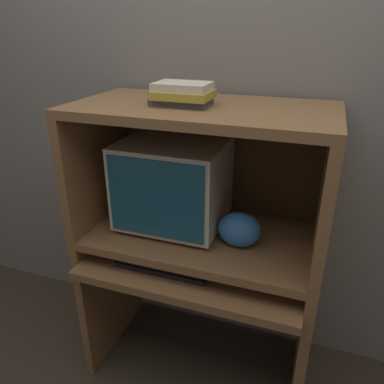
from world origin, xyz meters
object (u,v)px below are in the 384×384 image
(keyboard, at_px, (163,265))
(book_stack, at_px, (182,94))
(snack_bag, at_px, (239,230))
(crt_monitor, at_px, (173,183))
(mouse, at_px, (226,275))

(keyboard, xyz_separation_m, book_stack, (0.04, 0.14, 0.69))
(snack_bag, relative_size, book_stack, 0.77)
(crt_monitor, relative_size, keyboard, 1.11)
(book_stack, bearing_deg, crt_monitor, 137.69)
(snack_bag, bearing_deg, keyboard, -157.86)
(keyboard, height_order, book_stack, book_stack)
(keyboard, xyz_separation_m, snack_bag, (0.29, 0.12, 0.16))
(crt_monitor, bearing_deg, book_stack, -42.31)
(keyboard, bearing_deg, crt_monitor, 98.66)
(mouse, height_order, snack_bag, snack_bag)
(crt_monitor, distance_m, mouse, 0.45)
(crt_monitor, relative_size, snack_bag, 2.53)
(crt_monitor, xyz_separation_m, keyboard, (0.03, -0.20, -0.29))
(keyboard, xyz_separation_m, mouse, (0.26, 0.02, 0.00))
(mouse, relative_size, snack_bag, 0.33)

